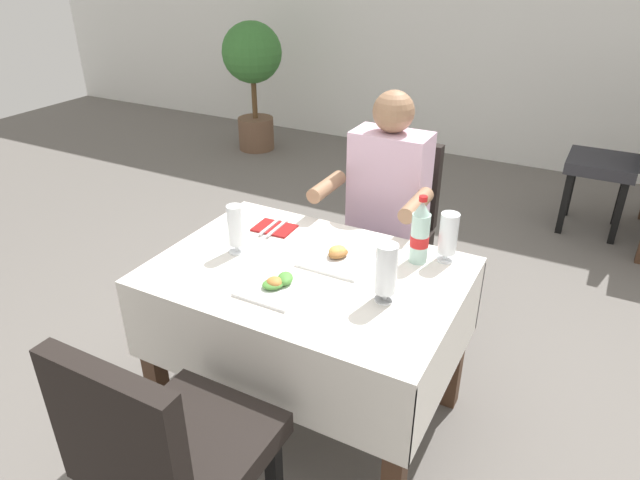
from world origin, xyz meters
name	(u,v)px	position (x,y,z in m)	size (l,w,h in m)	color
ground_plane	(322,411)	(0.00, 0.00, 0.00)	(11.00, 11.00, 0.00)	#66605B
back_wall	(528,6)	(0.00, 3.67, 1.36)	(11.00, 0.12, 2.72)	white
main_dining_table	(308,306)	(-0.05, -0.03, 0.56)	(1.16, 0.82, 0.73)	white
chair_far_diner_seat	(385,228)	(-0.05, 0.77, 0.55)	(0.44, 0.50, 0.97)	black
chair_near_camera_side	(171,451)	(-0.05, -0.83, 0.55)	(0.44, 0.50, 0.97)	black
seated_diner_far	(383,208)	(-0.02, 0.66, 0.71)	(0.50, 0.46, 1.26)	#282D42
plate_near_camera	(276,285)	(-0.08, -0.20, 0.75)	(0.22, 0.22, 0.05)	white
plate_far_diner	(338,256)	(0.02, 0.09, 0.75)	(0.26, 0.26, 0.05)	white
beer_glass_left	(448,236)	(0.39, 0.29, 0.84)	(0.07, 0.07, 0.20)	white
beer_glass_middle	(386,273)	(0.29, -0.09, 0.84)	(0.08, 0.08, 0.22)	white
beer_glass_right	(236,229)	(-0.36, -0.04, 0.83)	(0.07, 0.07, 0.20)	white
cola_bottle_primary	(420,233)	(0.30, 0.23, 0.85)	(0.07, 0.07, 0.27)	silver
napkin_cutlery_set	(274,228)	(-0.34, 0.20, 0.74)	(0.18, 0.19, 0.01)	maroon
background_chair_left	(619,157)	(0.94, 2.50, 0.55)	(0.50, 0.44, 0.97)	#2D2D33
potted_plant_corner	(253,68)	(-2.26, 2.86, 0.79)	(0.56, 0.56, 1.21)	brown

